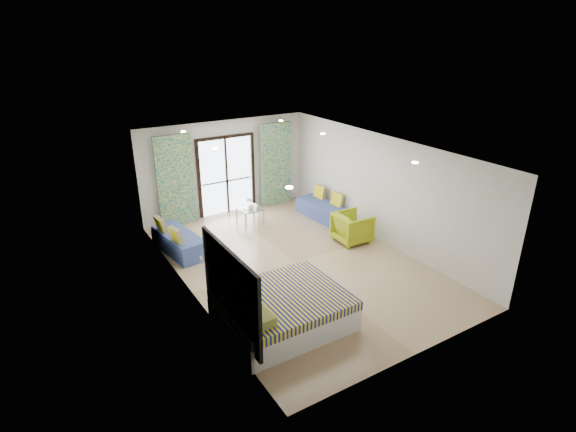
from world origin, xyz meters
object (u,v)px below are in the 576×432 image
coffee_table (250,210)px  armchair (352,226)px  daybed_right (322,209)px  bed (282,310)px  daybed_left (178,242)px

coffee_table → armchair: size_ratio=0.87×
armchair → coffee_table: bearing=36.7°
daybed_right → armchair: bearing=-103.4°
bed → daybed_left: (-0.64, 3.82, -0.06)m
daybed_left → armchair: bearing=-31.4°
daybed_left → coffee_table: daybed_left is taller
daybed_left → coffee_table: bearing=9.6°
bed → armchair: (3.32, 2.10, 0.10)m
daybed_left → armchair: (3.95, -1.72, 0.16)m
daybed_left → daybed_right: (4.23, -0.04, -0.01)m
bed → armchair: bearing=32.3°
bed → armchair: size_ratio=2.64×
bed → daybed_right: bearing=46.4°
daybed_left → coffee_table: (2.30, 0.73, 0.11)m
daybed_left → armchair: size_ratio=2.13×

